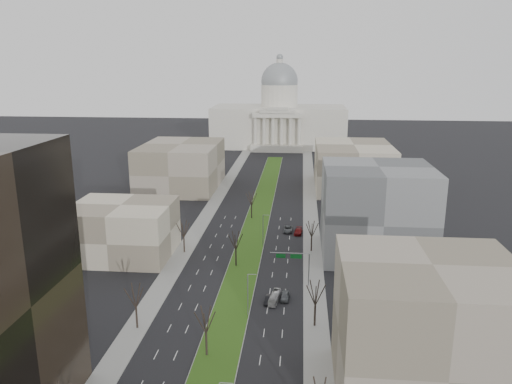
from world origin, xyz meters
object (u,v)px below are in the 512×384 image
Objects in this scene: car_black at (269,300)px; box_van at (275,297)px; car_grey_near at (285,296)px; car_grey_far at (288,229)px; car_red at (298,231)px.

car_black is 1.46m from box_van.
car_black is 0.63× the size of box_van.
box_van reaches higher than car_grey_near.
car_grey_far reaches higher than car_black.
car_grey_near is 2.48m from box_van.
car_grey_near is at bearing -88.02° from car_grey_far.
car_grey_near is 0.82× the size of car_grey_far.
car_grey_near is 0.69× the size of box_van.
box_van is (-4.68, -44.37, 0.15)m from car_red.
car_grey_far is (-3.12, 1.81, -0.00)m from car_red.
car_grey_near is 45.05m from car_grey_far.
car_grey_near is at bearing 35.48° from box_van.
car_red is at bearing 92.22° from box_van.
car_grey_near is 0.86× the size of car_red.
car_grey_near is 1.08× the size of car_black.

